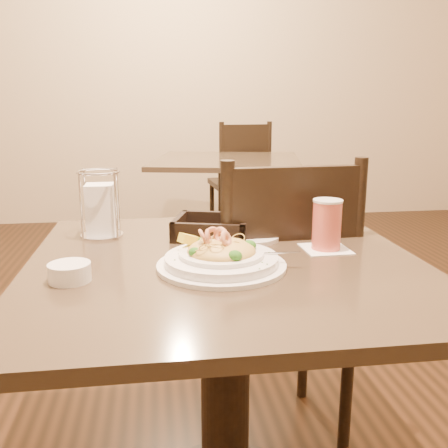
{
  "coord_description": "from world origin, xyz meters",
  "views": [
    {
      "loc": [
        -0.16,
        -1.09,
        1.07
      ],
      "look_at": [
        0.0,
        0.02,
        0.8
      ],
      "focal_mm": 40.0,
      "sensor_mm": 36.0,
      "label": 1
    }
  ],
  "objects": [
    {
      "name": "dining_chair_near",
      "position": [
        0.2,
        0.28,
        0.5
      ],
      "size": [
        0.44,
        0.44,
        0.93
      ],
      "rotation": [
        0.0,
        0.0,
        3.2
      ],
      "color": "black",
      "rests_on": "ground"
    },
    {
      "name": "drink_glass",
      "position": [
        0.26,
        0.05,
        0.78
      ],
      "size": [
        0.11,
        0.11,
        0.13
      ],
      "rotation": [
        0.0,
        0.0,
        0.03
      ],
      "color": "white",
      "rests_on": "main_table"
    },
    {
      "name": "side_plate",
      "position": [
        0.09,
        0.17,
        0.72
      ],
      "size": [
        0.22,
        0.22,
        0.01
      ],
      "primitive_type": "cylinder",
      "rotation": [
        0.0,
        0.0,
        -0.36
      ],
      "color": "white",
      "rests_on": "main_table"
    },
    {
      "name": "butter_ramekin",
      "position": [
        -0.33,
        -0.1,
        0.74
      ],
      "size": [
        0.1,
        0.1,
        0.04
      ],
      "primitive_type": "cylinder",
      "rotation": [
        0.0,
        0.0,
        0.18
      ],
      "color": "white",
      "rests_on": "main_table"
    },
    {
      "name": "pasta_bowl",
      "position": [
        -0.02,
        -0.06,
        0.74
      ],
      "size": [
        0.31,
        0.28,
        0.09
      ],
      "rotation": [
        0.0,
        0.0,
        -0.39
      ],
      "color": "white",
      "rests_on": "main_table"
    },
    {
      "name": "background_table",
      "position": [
        0.31,
        2.06,
        0.49
      ],
      "size": [
        1.07,
        1.07,
        0.72
      ],
      "rotation": [
        0.0,
        0.0,
        -0.21
      ],
      "color": "black",
      "rests_on": "ground"
    },
    {
      "name": "napkin_caddy",
      "position": [
        -0.3,
        0.25,
        0.79
      ],
      "size": [
        0.11,
        0.11,
        0.18
      ],
      "rotation": [
        0.0,
        0.0,
        0.29
      ],
      "color": "silver",
      "rests_on": "main_table"
    },
    {
      "name": "bread_basket",
      "position": [
        -0.01,
        0.2,
        0.74
      ],
      "size": [
        0.23,
        0.21,
        0.05
      ],
      "rotation": [
        0.0,
        0.0,
        -0.28
      ],
      "color": "black",
      "rests_on": "main_table"
    },
    {
      "name": "dining_chair_far",
      "position": [
        0.5,
        2.66,
        0.5
      ],
      "size": [
        0.45,
        0.45,
        0.93
      ],
      "rotation": [
        0.0,
        0.0,
        3.23
      ],
      "color": "black",
      "rests_on": "ground"
    },
    {
      "name": "main_table",
      "position": [
        0.0,
        0.0,
        0.49
      ],
      "size": [
        0.9,
        0.9,
        0.72
      ],
      "color": "black",
      "rests_on": "ground"
    }
  ]
}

